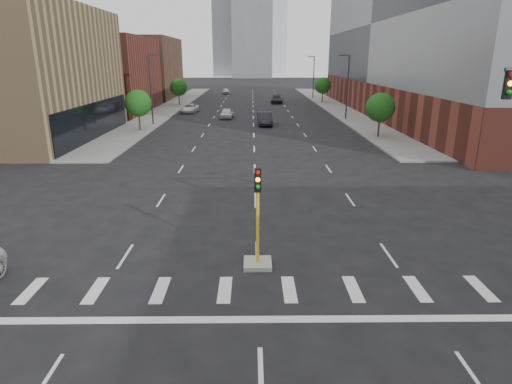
{
  "coord_description": "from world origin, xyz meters",
  "views": [
    {
      "loc": [
        -0.24,
        -7.7,
        8.57
      ],
      "look_at": [
        -0.04,
        11.7,
        2.5
      ],
      "focal_mm": 30.0,
      "sensor_mm": 36.0,
      "label": 1
    }
  ],
  "objects_px": {
    "car_near_left": "(227,113)",
    "car_mid_right": "(265,119)",
    "median_traffic_signal": "(258,245)",
    "car_far_left": "(190,108)",
    "car_deep_right": "(277,99)",
    "car_distant": "(226,91)"
  },
  "relations": [
    {
      "from": "car_near_left",
      "to": "car_deep_right",
      "type": "distance_m",
      "value": 24.22
    },
    {
      "from": "car_near_left",
      "to": "car_deep_right",
      "type": "relative_size",
      "value": 0.81
    },
    {
      "from": "median_traffic_signal",
      "to": "car_near_left",
      "type": "relative_size",
      "value": 1.0
    },
    {
      "from": "car_far_left",
      "to": "car_deep_right",
      "type": "xyz_separation_m",
      "value": [
        15.32,
        15.35,
        0.09
      ]
    },
    {
      "from": "median_traffic_signal",
      "to": "car_distant",
      "type": "xyz_separation_m",
      "value": [
        -6.69,
        93.77,
        -0.27
      ]
    },
    {
      "from": "car_near_left",
      "to": "car_mid_right",
      "type": "bearing_deg",
      "value": -48.58
    },
    {
      "from": "median_traffic_signal",
      "to": "car_mid_right",
      "type": "distance_m",
      "value": 40.89
    },
    {
      "from": "car_mid_right",
      "to": "car_near_left",
      "type": "bearing_deg",
      "value": 126.33
    },
    {
      "from": "car_far_left",
      "to": "car_deep_right",
      "type": "distance_m",
      "value": 21.68
    },
    {
      "from": "median_traffic_signal",
      "to": "car_deep_right",
      "type": "relative_size",
      "value": 0.81
    },
    {
      "from": "car_far_left",
      "to": "car_deep_right",
      "type": "bearing_deg",
      "value": 50.88
    },
    {
      "from": "median_traffic_signal",
      "to": "car_deep_right",
      "type": "bearing_deg",
      "value": 86.08
    },
    {
      "from": "median_traffic_signal",
      "to": "car_near_left",
      "type": "height_order",
      "value": "median_traffic_signal"
    },
    {
      "from": "car_distant",
      "to": "car_mid_right",
      "type": "bearing_deg",
      "value": -82.85
    },
    {
      "from": "median_traffic_signal",
      "to": "car_far_left",
      "type": "relative_size",
      "value": 0.88
    },
    {
      "from": "median_traffic_signal",
      "to": "car_far_left",
      "type": "bearing_deg",
      "value": 100.83
    },
    {
      "from": "car_near_left",
      "to": "car_mid_right",
      "type": "relative_size",
      "value": 0.86
    },
    {
      "from": "car_mid_right",
      "to": "car_deep_right",
      "type": "xyz_separation_m",
      "value": [
        3.32,
        29.38,
        -0.06
      ]
    },
    {
      "from": "car_deep_right",
      "to": "car_distant",
      "type": "xyz_separation_m",
      "value": [
        -11.5,
        23.52,
        -0.08
      ]
    },
    {
      "from": "median_traffic_signal",
      "to": "car_mid_right",
      "type": "xyz_separation_m",
      "value": [
        1.5,
        40.86,
        -0.12
      ]
    },
    {
      "from": "median_traffic_signal",
      "to": "car_mid_right",
      "type": "relative_size",
      "value": 0.85
    },
    {
      "from": "car_mid_right",
      "to": "car_deep_right",
      "type": "bearing_deg",
      "value": 81.15
    }
  ]
}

